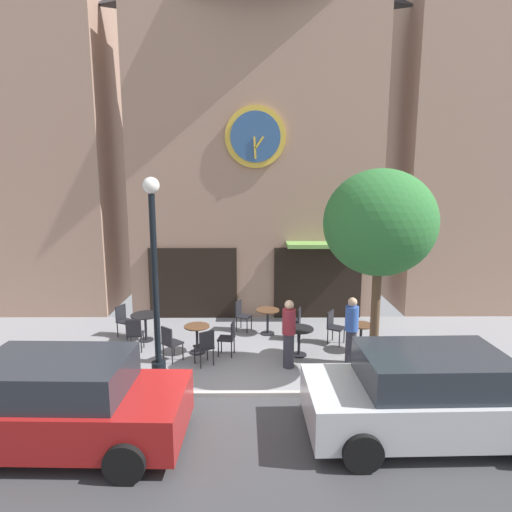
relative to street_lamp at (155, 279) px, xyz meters
The scene contains 23 objects.
ground_plane 3.29m from the street_lamp, 40.06° to the right, with size 29.42×11.63×0.13m.
clock_building 6.91m from the street_lamp, 67.23° to the left, with size 8.03×3.30×11.81m.
neighbor_building_left 10.37m from the street_lamp, 134.17° to the left, with size 6.96×3.96×15.69m.
neighbor_building_right 12.88m from the street_lamp, 28.61° to the left, with size 6.99×3.00×13.36m.
street_lamp is the anchor object (origin of this frame).
street_tree 5.02m from the street_lamp, ahead, with size 2.41×2.17×4.69m.
cafe_table_center_left 2.96m from the street_lamp, 110.56° to the left, with size 0.80×0.80×0.76m.
cafe_table_leftmost 2.37m from the street_lamp, 63.04° to the left, with size 0.66×0.66×0.73m.
cafe_table_near_curb 4.16m from the street_lamp, 46.70° to the left, with size 0.68×0.68×0.74m.
cafe_table_near_door 3.95m from the street_lamp, 19.56° to the left, with size 0.73×0.73×0.73m.
cafe_table_center_right 5.49m from the street_lamp, 16.19° to the left, with size 0.62×0.62×0.73m.
cafe_chair_facing_street 2.47m from the street_lamp, 122.42° to the left, with size 0.43×0.43×0.90m.
cafe_chair_left_end 4.45m from the street_lamp, 34.83° to the left, with size 0.48×0.48×0.90m.
cafe_chair_right_end 5.12m from the street_lamp, 24.80° to the left, with size 0.55×0.55×0.90m.
cafe_chair_facing_wall 3.51m from the street_lamp, 120.89° to the left, with size 0.54×0.54×0.90m.
cafe_chair_near_lamp 3.95m from the street_lamp, 59.23° to the left, with size 0.52×0.52×0.90m.
cafe_chair_corner 2.11m from the street_lamp, 30.24° to the left, with size 0.55×0.55×0.90m.
cafe_chair_under_awning 2.64m from the street_lamp, 37.81° to the left, with size 0.46×0.46×0.90m.
cafe_chair_mid_row 1.96m from the street_lamp, 82.71° to the left, with size 0.56×0.56×0.90m.
pedestrian_blue 4.81m from the street_lamp, ahead, with size 0.42×0.42×1.67m.
pedestrian_maroon 3.36m from the street_lamp, ahead, with size 0.42×0.42×1.67m.
parked_car_red 3.17m from the street_lamp, 114.27° to the right, with size 4.35×2.11×1.55m.
parked_car_silver 5.93m from the street_lamp, 23.82° to the right, with size 4.34×2.10×1.55m.
Camera 1 is at (0.37, -8.32, 4.48)m, focal length 30.18 mm.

